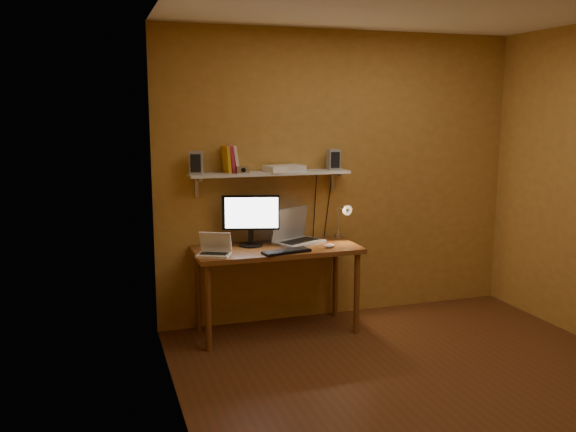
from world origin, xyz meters
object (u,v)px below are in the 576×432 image
object	(u,v)px
shelf_camera	(243,170)
keyboard	(286,251)
router	(284,168)
wall_shelf	(270,174)
monitor	(251,218)
netbook	(215,249)
laptop	(295,234)
desk	(277,257)
speaker_left	(196,163)
desk_lamp	(343,217)
mouse	(329,246)
speaker_right	(333,159)

from	to	relation	value
shelf_camera	keyboard	bearing A→B (deg)	-49.43
keyboard	router	size ratio (longest dim) A/B	1.25
wall_shelf	monitor	xyz separation A→B (m)	(-0.19, -0.07, -0.36)
keyboard	netbook	bearing A→B (deg)	159.85
shelf_camera	laptop	bearing A→B (deg)	4.07
desk	shelf_camera	size ratio (longest dim) A/B	13.37
desk	keyboard	world-z (taller)	keyboard
laptop	speaker_left	size ratio (longest dim) A/B	2.61
keyboard	desk_lamp	distance (m)	0.75
wall_shelf	router	bearing A→B (deg)	-7.59
speaker_left	shelf_camera	distance (m)	0.39
monitor	mouse	xyz separation A→B (m)	(0.61, -0.27, -0.23)
laptop	shelf_camera	size ratio (longest dim) A/B	4.72
speaker_right	shelf_camera	world-z (taller)	speaker_right
desk_lamp	speaker_right	size ratio (longest dim) A/B	2.08
router	monitor	bearing A→B (deg)	-170.61
desk	desk_lamp	xyz separation A→B (m)	(0.66, 0.13, 0.29)
wall_shelf	netbook	bearing A→B (deg)	-150.55
mouse	router	xyz separation A→B (m)	(-0.30, 0.33, 0.63)
desk	laptop	world-z (taller)	laptop
speaker_right	shelf_camera	xyz separation A→B (m)	(-0.85, -0.09, -0.06)
desk	netbook	bearing A→B (deg)	-167.88
desk	monitor	xyz separation A→B (m)	(-0.19, 0.13, 0.33)
speaker_left	shelf_camera	size ratio (longest dim) A/B	1.81
desk_lamp	shelf_camera	xyz separation A→B (m)	(-0.92, -0.01, 0.45)
desk_lamp	speaker_right	world-z (taller)	speaker_right
speaker_right	router	distance (m)	0.47
mouse	router	bearing A→B (deg)	120.12
shelf_camera	router	bearing A→B (deg)	9.28
desk	desk_lamp	size ratio (longest dim) A/B	3.73
monitor	shelf_camera	world-z (taller)	shelf_camera
desk	speaker_left	distance (m)	1.04
netbook	speaker_left	world-z (taller)	speaker_left
desk_lamp	router	bearing A→B (deg)	174.52
monitor	keyboard	distance (m)	0.46
mouse	desk	bearing A→B (deg)	148.39
desk	router	distance (m)	0.77
desk_lamp	netbook	bearing A→B (deg)	-168.59
desk	wall_shelf	bearing A→B (deg)	90.00
monitor	speaker_right	size ratio (longest dim) A/B	2.64
mouse	desk_lamp	xyz separation A→B (m)	(0.24, 0.27, 0.19)
speaker_right	speaker_left	bearing A→B (deg)	-176.01
netbook	speaker_right	bearing A→B (deg)	41.56
router	speaker_left	bearing A→B (deg)	179.21
laptop	keyboard	world-z (taller)	laptop
mouse	speaker_left	xyz separation A→B (m)	(-1.05, 0.34, 0.70)
wall_shelf	keyboard	world-z (taller)	wall_shelf
shelf_camera	router	world-z (taller)	shelf_camera
desk	laptop	bearing A→B (deg)	35.06
wall_shelf	laptop	size ratio (longest dim) A/B	2.83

